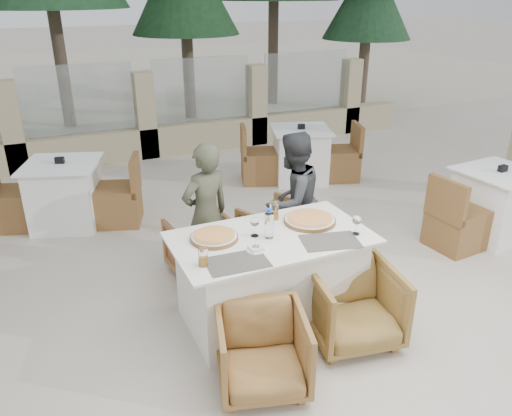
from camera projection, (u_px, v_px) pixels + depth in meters
name	position (u px, v px, depth m)	size (l,w,h in m)	color
ground	(275.00, 306.00, 4.45)	(80.00, 80.00, 0.00)	beige
sand_patch	(83.00, 77.00, 16.12)	(30.00, 16.00, 0.01)	beige
perimeter_wall_far	(145.00, 110.00, 8.13)	(10.00, 0.34, 1.60)	tan
pine_far_right	(368.00, 7.00, 11.05)	(1.98, 1.98, 4.50)	#1F4626
dining_table	(271.00, 278.00, 4.16)	(1.60, 0.90, 0.77)	white
placemat_near_left	(237.00, 262.00, 3.62)	(0.45, 0.30, 0.00)	#555048
placemat_near_right	(330.00, 241.00, 3.92)	(0.45, 0.30, 0.00)	#58534B
pizza_left	(214.00, 237.00, 3.95)	(0.38, 0.38, 0.05)	#D35D1C
pizza_right	(310.00, 219.00, 4.24)	(0.44, 0.44, 0.06)	#E45A1F
water_bottle	(269.00, 223.00, 3.94)	(0.07, 0.07, 0.25)	#C2DDFF
wine_glass_centre	(255.00, 226.00, 3.97)	(0.08, 0.08, 0.18)	white
wine_glass_corner	(356.00, 224.00, 4.01)	(0.08, 0.08, 0.18)	white
beer_glass_left	(203.00, 257.00, 3.56)	(0.07, 0.07, 0.14)	orange
beer_glass_right	(274.00, 211.00, 4.28)	(0.08, 0.08, 0.15)	gold
olive_dish	(256.00, 248.00, 3.78)	(0.11, 0.11, 0.04)	white
armchair_far_left	(203.00, 248.00, 4.86)	(0.60, 0.62, 0.56)	brown
armchair_far_right	(278.00, 232.00, 5.13)	(0.64, 0.66, 0.60)	olive
armchair_near_left	(262.00, 351.00, 3.46)	(0.61, 0.63, 0.57)	olive
armchair_near_right	(353.00, 305.00, 3.92)	(0.67, 0.69, 0.63)	olive
diner_left	(206.00, 215.00, 4.61)	(0.50, 0.33, 1.37)	#484B36
diner_right	(292.00, 202.00, 4.85)	(0.67, 0.53, 1.39)	#37393C
bg_table_a	(65.00, 194.00, 5.86)	(1.64, 0.82, 0.77)	white
bg_table_b	(300.00, 155.00, 7.26)	(1.64, 0.82, 0.77)	white
bg_table_c	(495.00, 204.00, 5.59)	(1.64, 0.82, 0.77)	white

